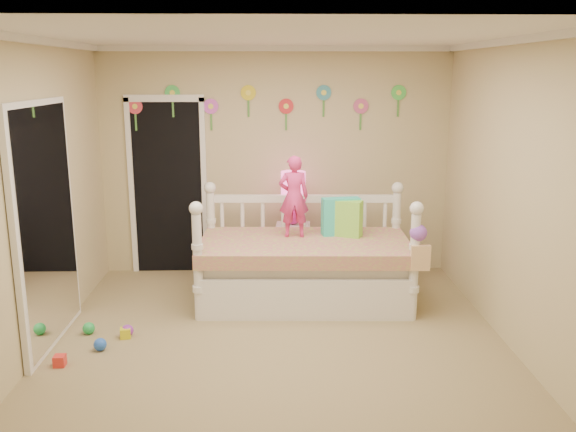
{
  "coord_description": "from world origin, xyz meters",
  "views": [
    {
      "loc": [
        -0.05,
        -4.76,
        2.32
      ],
      "look_at": [
        0.1,
        0.6,
        1.05
      ],
      "focal_mm": 38.12,
      "sensor_mm": 36.0,
      "label": 1
    }
  ],
  "objects_px": {
    "child": "(294,197)",
    "table_lamp": "(293,190)",
    "daybed": "(305,246)",
    "nightstand": "(293,251)"
  },
  "relations": [
    {
      "from": "child",
      "to": "table_lamp",
      "type": "relative_size",
      "value": 1.4
    },
    {
      "from": "daybed",
      "to": "child",
      "type": "bearing_deg",
      "value": 130.17
    },
    {
      "from": "nightstand",
      "to": "daybed",
      "type": "bearing_deg",
      "value": -79.01
    },
    {
      "from": "daybed",
      "to": "table_lamp",
      "type": "distance_m",
      "value": 0.85
    },
    {
      "from": "nightstand",
      "to": "table_lamp",
      "type": "relative_size",
      "value": 1.06
    },
    {
      "from": "child",
      "to": "table_lamp",
      "type": "bearing_deg",
      "value": -93.5
    },
    {
      "from": "child",
      "to": "table_lamp",
      "type": "xyz_separation_m",
      "value": [
        0.02,
        0.59,
        -0.04
      ]
    },
    {
      "from": "daybed",
      "to": "nightstand",
      "type": "bearing_deg",
      "value": 98.91
    },
    {
      "from": "table_lamp",
      "to": "nightstand",
      "type": "bearing_deg",
      "value": 82.87
    },
    {
      "from": "child",
      "to": "nightstand",
      "type": "height_order",
      "value": "child"
    }
  ]
}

